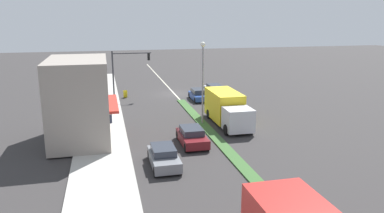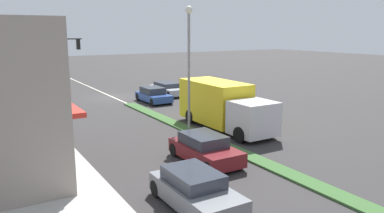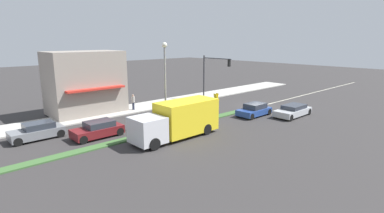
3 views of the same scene
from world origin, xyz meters
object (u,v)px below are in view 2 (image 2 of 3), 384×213
at_px(coupe_blue, 153,95).
at_px(traffic_signal_main, 43,59).
at_px(delivery_truck, 223,105).
at_px(sedan_silver, 168,89).
at_px(pedestrian, 42,125).
at_px(street_lamp, 189,53).
at_px(sedan_maroon, 205,149).
at_px(suv_grey, 195,190).
at_px(warning_aframe_sign, 44,100).

bearing_deg(coupe_blue, traffic_signal_main, -16.08).
distance_m(delivery_truck, sedan_silver, 13.31).
bearing_deg(pedestrian, street_lamp, 167.27).
xyz_separation_m(street_lamp, sedan_maroon, (2.20, 5.19, -4.14)).
bearing_deg(street_lamp, traffic_signal_main, -63.31).
height_order(traffic_signal_main, coupe_blue, traffic_signal_main).
relative_size(pedestrian, delivery_truck, 0.23).
bearing_deg(suv_grey, sedan_silver, -115.02).
distance_m(street_lamp, coupe_blue, 10.85).
bearing_deg(sedan_silver, street_lamp, 68.23).
xyz_separation_m(delivery_truck, coupe_blue, (0.00, -10.24, -0.85)).
bearing_deg(pedestrian, suv_grey, 106.57).
relative_size(traffic_signal_main, delivery_truck, 0.75).
bearing_deg(pedestrian, sedan_silver, -141.05).
bearing_deg(coupe_blue, warning_aframe_sign, -21.50).
xyz_separation_m(traffic_signal_main, sedan_silver, (-11.12, -0.34, -3.32)).
xyz_separation_m(street_lamp, warning_aframe_sign, (6.19, -13.09, -4.35)).
bearing_deg(sedan_maroon, delivery_truck, -132.92).
bearing_deg(coupe_blue, pedestrian, 37.33).
relative_size(pedestrian, sedan_silver, 0.37).
bearing_deg(delivery_truck, suv_grey, 49.55).
relative_size(street_lamp, pedestrian, 4.36).
xyz_separation_m(warning_aframe_sign, sedan_maroon, (-3.99, 18.28, 0.21)).
bearing_deg(sedan_silver, warning_aframe_sign, -2.88).
bearing_deg(traffic_signal_main, delivery_truck, 123.37).
bearing_deg(delivery_truck, warning_aframe_sign, -58.22).
distance_m(pedestrian, sedan_silver, 16.98).
xyz_separation_m(suv_grey, sedan_maroon, (-2.80, -3.71, 0.00)).
bearing_deg(suv_grey, traffic_signal_main, -86.95).
xyz_separation_m(pedestrian, suv_grey, (-3.20, 10.75, -0.38)).
distance_m(traffic_signal_main, sedan_silver, 11.61).
xyz_separation_m(pedestrian, coupe_blue, (-10.40, -7.93, -0.40)).
height_order(delivery_truck, suv_grey, delivery_truck).
distance_m(traffic_signal_main, delivery_truck, 15.33).
bearing_deg(traffic_signal_main, sedan_maroon, 102.73).
bearing_deg(warning_aframe_sign, suv_grey, 93.10).
xyz_separation_m(warning_aframe_sign, suv_grey, (-1.19, 21.99, 0.21)).
relative_size(traffic_signal_main, coupe_blue, 1.45).
bearing_deg(coupe_blue, street_lamp, 77.32).
height_order(traffic_signal_main, sedan_silver, traffic_signal_main).
distance_m(street_lamp, sedan_maroon, 6.99).
height_order(street_lamp, pedestrian, street_lamp).
bearing_deg(street_lamp, coupe_blue, -102.68).
relative_size(suv_grey, coupe_blue, 1.01).
relative_size(delivery_truck, sedan_maroon, 1.91).
bearing_deg(pedestrian, coupe_blue, -142.67).
distance_m(traffic_signal_main, sedan_maroon, 18.10).
height_order(delivery_truck, coupe_blue, delivery_truck).
distance_m(delivery_truck, coupe_blue, 10.27).
xyz_separation_m(traffic_signal_main, pedestrian, (2.07, 10.33, -2.89)).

